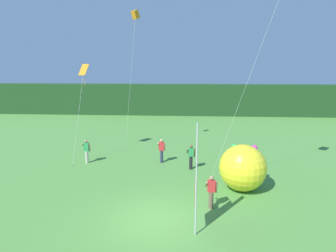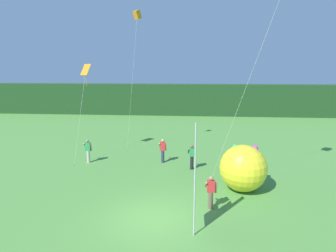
% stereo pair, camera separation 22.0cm
% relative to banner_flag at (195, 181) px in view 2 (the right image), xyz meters
% --- Properties ---
extents(ground_plane, '(120.00, 120.00, 0.00)m').
position_rel_banner_flag_xyz_m(ground_plane, '(-1.77, 0.75, -2.17)').
color(ground_plane, '#518E3D').
extents(distant_treeline, '(80.00, 2.40, 4.31)m').
position_rel_banner_flag_xyz_m(distant_treeline, '(-1.77, 29.55, -0.01)').
color(distant_treeline, '#1E421E').
rests_on(distant_treeline, ground).
extents(banner_flag, '(0.06, 1.03, 4.52)m').
position_rel_banner_flag_xyz_m(banner_flag, '(0.00, 0.00, 0.00)').
color(banner_flag, '#B7B7BC').
rests_on(banner_flag, ground).
extents(person_near_banner, '(0.55, 0.48, 1.65)m').
position_rel_banner_flag_xyz_m(person_near_banner, '(-0.11, 7.23, -1.29)').
color(person_near_banner, black).
rests_on(person_near_banner, ground).
extents(person_mid_field, '(0.55, 0.48, 1.66)m').
position_rel_banner_flag_xyz_m(person_mid_field, '(-7.32, 7.98, -1.28)').
color(person_mid_field, '#B7B2A3').
rests_on(person_mid_field, ground).
extents(person_far_left, '(0.55, 0.48, 1.69)m').
position_rel_banner_flag_xyz_m(person_far_left, '(-2.13, 8.42, -1.27)').
color(person_far_left, '#2D334C').
rests_on(person_far_left, ground).
extents(person_far_right, '(0.55, 0.48, 1.61)m').
position_rel_banner_flag_xyz_m(person_far_right, '(0.79, 1.96, -1.31)').
color(person_far_right, brown).
rests_on(person_far_right, ground).
extents(inflatable_balloon, '(2.51, 2.51, 2.51)m').
position_rel_banner_flag_xyz_m(inflatable_balloon, '(2.61, 4.18, -0.90)').
color(inflatable_balloon, yellow).
rests_on(inflatable_balloon, ground).
extents(kite_orange_diamond_1, '(0.80, 2.94, 6.78)m').
position_rel_banner_flag_xyz_m(kite_orange_diamond_1, '(-7.85, 9.68, 3.92)').
color(kite_orange_diamond_1, brown).
rests_on(kite_orange_diamond_1, ground).
extents(kite_orange_box_2, '(1.36, 0.70, 10.66)m').
position_rel_banner_flag_xyz_m(kite_orange_box_2, '(-4.27, 11.17, 8.05)').
color(kite_orange_box_2, brown).
rests_on(kite_orange_box_2, ground).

